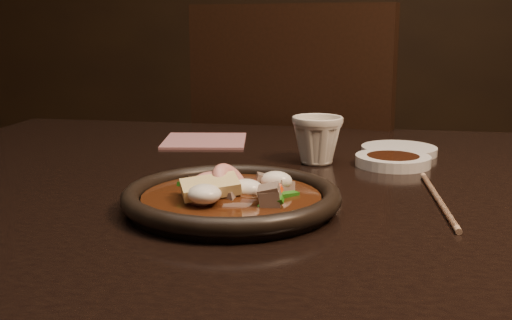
% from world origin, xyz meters
% --- Properties ---
extents(table, '(1.60, 0.90, 0.75)m').
position_xyz_m(table, '(0.00, 0.00, 0.67)').
color(table, black).
rests_on(table, floor).
extents(chair, '(0.58, 0.58, 0.99)m').
position_xyz_m(chair, '(-0.22, 0.62, 0.54)').
color(chair, black).
rests_on(chair, floor).
extents(plate, '(0.25, 0.25, 0.03)m').
position_xyz_m(plate, '(-0.23, -0.14, 0.76)').
color(plate, black).
rests_on(plate, table).
extents(stirfry, '(0.14, 0.12, 0.06)m').
position_xyz_m(stirfry, '(-0.23, -0.14, 0.77)').
color(stirfry, '#341709').
rests_on(stirfry, plate).
extents(soy_dish, '(0.11, 0.11, 0.02)m').
position_xyz_m(soy_dish, '(-0.04, 0.12, 0.76)').
color(soy_dish, silver).
rests_on(soy_dish, table).
extents(saucer_left, '(0.12, 0.12, 0.01)m').
position_xyz_m(saucer_left, '(-0.03, 0.21, 0.76)').
color(saucer_left, silver).
rests_on(saucer_left, table).
extents(tea_cup, '(0.10, 0.09, 0.08)m').
position_xyz_m(tea_cup, '(-0.16, 0.12, 0.79)').
color(tea_cup, beige).
rests_on(tea_cup, table).
extents(chopsticks, '(0.03, 0.24, 0.01)m').
position_xyz_m(chopsticks, '(0.00, -0.06, 0.75)').
color(chopsticks, tan).
rests_on(chopsticks, table).
extents(napkin, '(0.16, 0.16, 0.00)m').
position_xyz_m(napkin, '(-0.36, 0.25, 0.75)').
color(napkin, '#9D6062').
rests_on(napkin, table).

